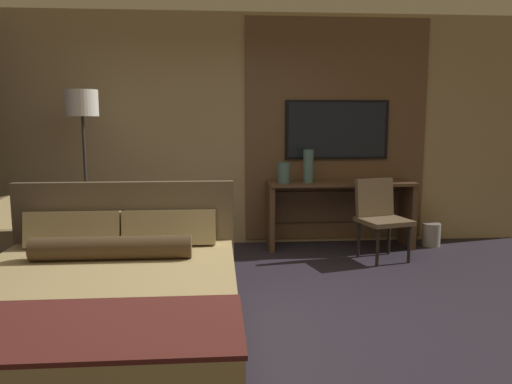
{
  "coord_description": "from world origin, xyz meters",
  "views": [
    {
      "loc": [
        -0.32,
        -3.55,
        1.54
      ],
      "look_at": [
        0.03,
        0.94,
        0.88
      ],
      "focal_mm": 35.0,
      "sensor_mm": 36.0,
      "label": 1
    }
  ],
  "objects": [
    {
      "name": "floor_lamp",
      "position": [
        -1.75,
        1.97,
        1.56
      ],
      "size": [
        0.34,
        0.34,
        1.85
      ],
      "color": "#282623",
      "rests_on": "ground_plane"
    },
    {
      "name": "bed",
      "position": [
        -1.09,
        -0.41,
        0.31
      ],
      "size": [
        1.8,
        2.21,
        1.03
      ],
      "color": "#33281E",
      "rests_on": "ground_plane"
    },
    {
      "name": "tv",
      "position": [
        1.15,
        2.52,
        1.41
      ],
      "size": [
        1.28,
        0.04,
        0.72
      ],
      "color": "black"
    },
    {
      "name": "vase_tall",
      "position": [
        0.75,
        2.23,
        0.99
      ],
      "size": [
        0.12,
        0.12,
        0.39
      ],
      "color": "#4C706B",
      "rests_on": "desk"
    },
    {
      "name": "desk",
      "position": [
        1.15,
        2.32,
        0.54
      ],
      "size": [
        1.74,
        0.51,
        0.8
      ],
      "color": "brown",
      "rests_on": "ground_plane"
    },
    {
      "name": "ground_plane",
      "position": [
        0.0,
        0.0,
        0.0
      ],
      "size": [
        16.0,
        16.0,
        0.0
      ],
      "primitive_type": "plane",
      "color": "#28232D"
    },
    {
      "name": "vase_short",
      "position": [
        0.45,
        2.21,
        0.92
      ],
      "size": [
        0.14,
        0.14,
        0.24
      ],
      "color": "#4C706B",
      "rests_on": "desk"
    },
    {
      "name": "waste_bin",
      "position": [
        2.28,
        2.23,
        0.14
      ],
      "size": [
        0.22,
        0.22,
        0.28
      ],
      "color": "gray",
      "rests_on": "ground_plane"
    },
    {
      "name": "wall_back_tv_panel",
      "position": [
        0.15,
        2.59,
        1.4
      ],
      "size": [
        7.2,
        0.09,
        2.8
      ],
      "color": "tan",
      "rests_on": "ground_plane"
    },
    {
      "name": "desk_chair",
      "position": [
        1.47,
        1.76,
        0.52
      ],
      "size": [
        0.6,
        0.6,
        0.88
      ],
      "rotation": [
        0.0,
        0.0,
        0.26
      ],
      "color": "brown",
      "rests_on": "ground_plane"
    },
    {
      "name": "armchair_by_window",
      "position": [
        -2.13,
        1.25,
        0.27
      ],
      "size": [
        0.76,
        0.77,
        0.8
      ],
      "rotation": [
        0.0,
        0.0,
        1.63
      ],
      "color": "olive",
      "rests_on": "ground_plane"
    }
  ]
}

